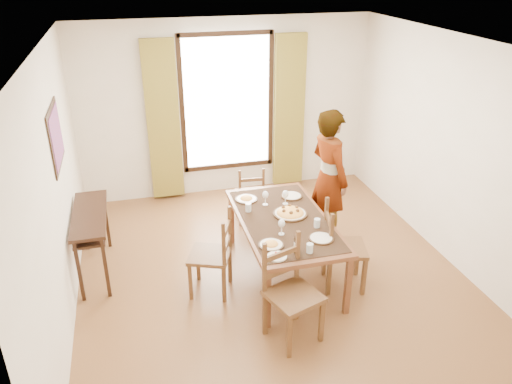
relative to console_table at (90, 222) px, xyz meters
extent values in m
plane|color=brown|center=(2.03, -0.60, -0.68)|extent=(5.00, 5.00, 0.00)
cube|color=white|center=(2.03, 1.90, 0.67)|extent=(4.50, 0.10, 2.70)
cube|color=white|center=(2.03, -3.10, 0.67)|extent=(4.50, 0.10, 2.70)
cube|color=white|center=(-0.22, -0.60, 0.67)|extent=(0.10, 5.00, 2.70)
cube|color=white|center=(4.28, -0.60, 0.67)|extent=(0.10, 5.00, 2.70)
cube|color=white|center=(2.03, -0.60, 2.04)|extent=(4.50, 5.00, 0.04)
cube|color=white|center=(2.03, 1.87, 0.77)|extent=(1.30, 0.04, 2.00)
cube|color=olive|center=(1.05, 1.81, 0.57)|extent=(0.48, 0.10, 2.40)
cube|color=olive|center=(3.01, 1.81, 0.57)|extent=(0.48, 0.10, 2.40)
cube|color=black|center=(-0.21, 0.00, 1.07)|extent=(0.02, 0.86, 0.66)
cube|color=#B42821|center=(-0.20, 0.00, 1.07)|extent=(0.01, 0.76, 0.56)
cube|color=black|center=(0.00, 0.00, 0.10)|extent=(0.38, 1.20, 0.04)
cube|color=black|center=(0.00, 0.00, -0.02)|extent=(0.34, 1.10, 0.03)
cube|color=black|center=(-0.14, -0.55, -0.30)|extent=(0.04, 0.04, 0.76)
cube|color=black|center=(-0.14, 0.55, -0.30)|extent=(0.04, 0.04, 0.76)
cube|color=black|center=(0.14, -0.55, -0.30)|extent=(0.04, 0.04, 0.76)
cube|color=black|center=(0.14, 0.55, -0.30)|extent=(0.04, 0.04, 0.76)
cube|color=brown|center=(2.16, -0.63, 0.04)|extent=(1.00, 1.85, 0.05)
cube|color=black|center=(2.16, -0.63, 0.07)|extent=(0.92, 1.70, 0.01)
cube|color=brown|center=(1.73, -1.50, -0.33)|extent=(0.06, 0.06, 0.70)
cube|color=brown|center=(1.73, 0.23, -0.33)|extent=(0.06, 0.06, 0.70)
cube|color=brown|center=(2.60, -1.50, -0.33)|extent=(0.06, 0.06, 0.70)
cube|color=brown|center=(2.60, 0.23, -0.33)|extent=(0.06, 0.06, 0.70)
cube|color=brown|center=(1.27, -0.73, -0.21)|extent=(0.57, 0.57, 0.04)
cube|color=brown|center=(1.17, -0.49, -0.45)|extent=(0.04, 0.04, 0.47)
cube|color=brown|center=(1.52, -0.63, -0.45)|extent=(0.04, 0.04, 0.47)
cube|color=brown|center=(1.03, -0.84, -0.45)|extent=(0.04, 0.04, 0.47)
cube|color=brown|center=(1.38, -0.98, -0.45)|extent=(0.04, 0.04, 0.47)
cube|color=brown|center=(1.53, -0.63, 0.05)|extent=(0.04, 0.04, 0.53)
cube|color=brown|center=(1.39, -0.98, 0.05)|extent=(0.04, 0.04, 0.53)
cube|color=brown|center=(1.46, -0.81, -0.05)|extent=(0.17, 0.36, 0.05)
cube|color=brown|center=(1.46, -0.81, 0.14)|extent=(0.17, 0.36, 0.05)
cube|color=brown|center=(2.11, 0.79, -0.28)|extent=(0.41, 0.41, 0.04)
cube|color=brown|center=(2.29, 0.94, -0.48)|extent=(0.04, 0.04, 0.41)
cube|color=brown|center=(2.26, 0.61, -0.48)|extent=(0.04, 0.04, 0.41)
cube|color=brown|center=(1.96, 0.97, -0.48)|extent=(0.04, 0.04, 0.41)
cube|color=brown|center=(1.93, 0.64, -0.48)|extent=(0.04, 0.04, 0.41)
cube|color=brown|center=(2.26, 0.60, -0.05)|extent=(0.03, 0.03, 0.45)
cube|color=brown|center=(1.93, 0.63, -0.05)|extent=(0.03, 0.03, 0.45)
cube|color=brown|center=(2.10, 0.62, -0.14)|extent=(0.33, 0.05, 0.05)
cube|color=brown|center=(2.10, 0.62, 0.02)|extent=(0.33, 0.05, 0.05)
cube|color=brown|center=(1.93, -1.70, -0.18)|extent=(0.60, 0.60, 0.04)
cube|color=brown|center=(1.81, -1.96, -0.43)|extent=(0.04, 0.04, 0.50)
cube|color=brown|center=(1.67, -1.58, -0.43)|extent=(0.04, 0.04, 0.50)
cube|color=brown|center=(2.19, -1.83, -0.43)|extent=(0.04, 0.04, 0.50)
cube|color=brown|center=(2.05, -1.45, -0.43)|extent=(0.04, 0.04, 0.50)
cube|color=brown|center=(1.67, -1.57, 0.10)|extent=(0.04, 0.04, 0.56)
cube|color=brown|center=(2.05, -1.44, 0.10)|extent=(0.04, 0.04, 0.56)
cube|color=brown|center=(1.86, -1.50, -0.01)|extent=(0.39, 0.16, 0.06)
cube|color=brown|center=(1.86, -1.50, 0.19)|extent=(0.39, 0.16, 0.06)
cube|color=brown|center=(2.78, -1.01, -0.19)|extent=(0.56, 0.56, 0.04)
cube|color=brown|center=(2.92, -1.25, -0.44)|extent=(0.04, 0.04, 0.49)
cube|color=brown|center=(2.54, -1.15, -0.44)|extent=(0.04, 0.04, 0.49)
cube|color=brown|center=(3.02, -0.87, -0.44)|extent=(0.04, 0.04, 0.49)
cube|color=brown|center=(2.64, -0.77, -0.44)|extent=(0.04, 0.04, 0.49)
cube|color=brown|center=(2.53, -1.15, 0.08)|extent=(0.04, 0.04, 0.55)
cube|color=brown|center=(2.62, -0.77, 0.08)|extent=(0.04, 0.04, 0.55)
cube|color=brown|center=(2.58, -0.96, -0.03)|extent=(0.12, 0.39, 0.05)
cube|color=brown|center=(2.58, -0.96, 0.17)|extent=(0.12, 0.39, 0.05)
imported|color=#979A9F|center=(2.96, -0.01, 0.22)|extent=(0.86, 0.73, 1.82)
cylinder|color=silver|center=(2.46, -0.90, 0.12)|extent=(0.07, 0.07, 0.10)
cylinder|color=silver|center=(1.81, -0.34, 0.12)|extent=(0.07, 0.07, 0.10)
cylinder|color=silver|center=(2.20, -1.37, 0.12)|extent=(0.07, 0.07, 0.10)
camera|label=1|loc=(0.58, -5.40, 2.84)|focal=35.00mm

